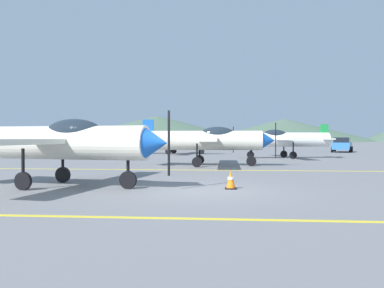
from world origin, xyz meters
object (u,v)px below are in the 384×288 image
at_px(airplane_near, 58,141).
at_px(car_sedan, 342,144).
at_px(airplane_back, 176,139).
at_px(traffic_cone_side, 231,180).
at_px(airplane_mid, 207,140).
at_px(airplane_far, 282,139).

distance_m(airplane_near, car_sedan, 37.89).
height_order(airplane_back, traffic_cone_side, airplane_back).
xyz_separation_m(airplane_mid, traffic_cone_side, (1.31, -10.44, -1.21)).
xyz_separation_m(airplane_near, car_sedan, (18.05, 33.31, -0.66)).
bearing_deg(airplane_back, traffic_cone_side, -78.95).
bearing_deg(airplane_mid, traffic_cone_side, -82.83).
relative_size(airplane_far, car_sedan, 1.91).
height_order(airplane_near, airplane_back, same).
relative_size(car_sedan, traffic_cone_side, 7.89).
bearing_deg(airplane_mid, airplane_near, -113.17).
bearing_deg(airplane_far, airplane_back, 142.47).
height_order(airplane_mid, car_sedan, airplane_mid).
bearing_deg(car_sedan, airplane_near, -118.45).
relative_size(airplane_near, airplane_back, 1.00).
xyz_separation_m(car_sedan, traffic_cone_side, (-12.33, -33.45, -0.56)).
xyz_separation_m(airplane_far, car_sedan, (8.26, 13.90, -0.66)).
bearing_deg(airplane_far, car_sedan, 59.30).
xyz_separation_m(airplane_mid, car_sedan, (13.64, 23.01, -0.66)).
height_order(airplane_near, airplane_mid, same).
relative_size(airplane_mid, airplane_back, 0.99).
distance_m(airplane_near, traffic_cone_side, 5.85).
bearing_deg(airplane_back, airplane_mid, -76.51).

